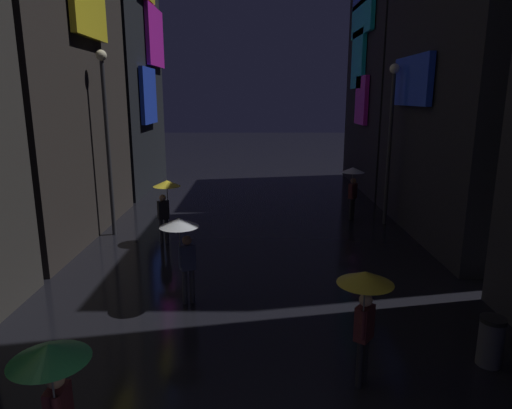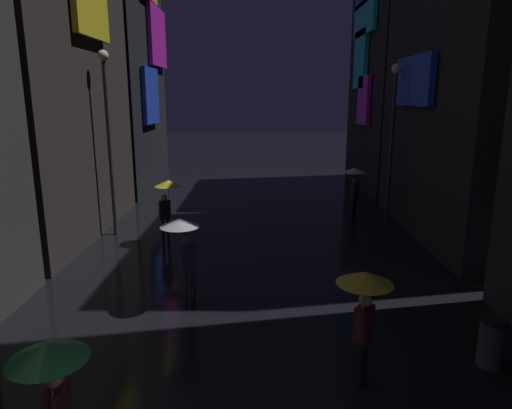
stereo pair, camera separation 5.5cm
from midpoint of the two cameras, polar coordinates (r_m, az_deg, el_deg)
name	(u,v)px [view 2 (the right image)]	position (r m, az deg, el deg)	size (l,w,h in m)	color
building_left_far	(108,22)	(25.56, -18.00, 20.83)	(4.25, 7.39, 16.77)	black
building_right_mid	(488,9)	(17.68, 27.11, 20.89)	(4.25, 8.71, 15.03)	black
building_right_far	(404,51)	(25.57, 18.10, 17.83)	(4.25, 7.84, 14.08)	black
pedestrian_far_right_clear	(183,237)	(10.55, -9.02, -4.00)	(0.90, 0.90, 2.12)	#2D2D38
pedestrian_midstreet_centre_clear	(354,179)	(18.19, 12.29, 3.18)	(0.90, 0.90, 2.12)	black
pedestrian_foreground_right_green	(51,376)	(6.03, -23.95, -19.04)	(0.90, 0.90, 2.12)	#2D2D38
pedestrian_near_crossing_yellow	(167,194)	(15.24, -10.95, 1.30)	(0.90, 0.90, 2.12)	#2D2D38
pedestrian_midstreet_left_yellow	(364,297)	(7.63, 13.60, -11.18)	(0.90, 0.90, 2.12)	black
streetlamp_left_far	(108,125)	(16.37, -17.90, 9.45)	(0.36, 0.36, 6.27)	#2D2D33
streetlamp_right_far	(392,127)	(17.71, 16.78, 9.20)	(0.36, 0.36, 5.94)	#2D2D33
trash_bin	(491,342)	(9.60, 27.49, -14.99)	(0.46, 0.46, 0.93)	#3F3F47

